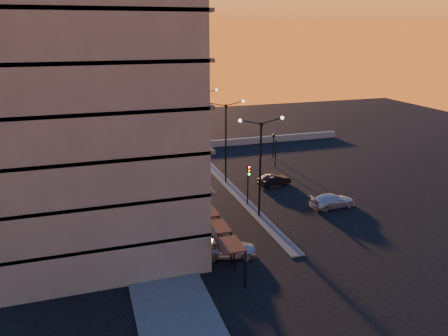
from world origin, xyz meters
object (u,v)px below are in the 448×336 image
Objects in this scene: streetlamp_mid at (226,136)px; car_wagon at (332,201)px; car_hatchback at (227,248)px; traffic_light_main at (248,179)px; car_sedan at (274,180)px.

car_wagon is at bearing -51.73° from streetlamp_mid.
streetlamp_mid is 2.05× the size of car_wagon.
car_hatchback is 0.96× the size of car_wagon.
traffic_light_main is 10.68m from car_hatchback.
streetlamp_mid is 2.46× the size of car_sedan.
car_hatchback is at bearing -119.89° from traffic_light_main.
traffic_light_main is at bearing -14.95° from car_hatchback.
car_hatchback is 1.15× the size of car_sedan.
car_wagon is (7.87, -2.84, -2.22)m from traffic_light_main.
traffic_light_main reaches higher than car_hatchback.
car_hatchback is at bearing 132.63° from car_sedan.
streetlamp_mid is 2.24× the size of traffic_light_main.
car_wagon is at bearing -170.20° from car_sedan.
traffic_light_main is 7.25m from car_sedan.
streetlamp_mid is 2.14× the size of car_hatchback.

